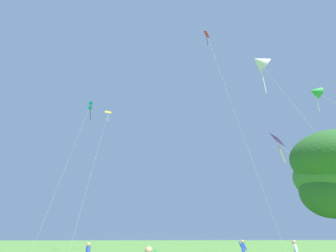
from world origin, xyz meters
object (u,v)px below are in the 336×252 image
kite_red_high (211,48)px  kite_yellow_diamond (106,120)px  kite_green_small (315,92)px  kite_white_distant (260,62)px  kite_teal_box (90,107)px  person_far_back (243,251)px  kite_purple_streamer (279,144)px  tree_right_cluster (333,172)px

kite_red_high → kite_yellow_diamond: bearing=130.0°
kite_green_small → kite_yellow_diamond: 30.81m
kite_white_distant → kite_teal_box: size_ratio=1.05×
kite_teal_box → kite_red_high: bearing=-37.7°
person_far_back → kite_teal_box: bearing=130.9°
kite_purple_streamer → kite_teal_box: size_ratio=0.60×
kite_yellow_diamond → kite_white_distant: bearing=-39.8°
kite_teal_box → person_far_back: 29.94m
kite_green_small → tree_right_cluster: (-0.84, -0.35, -8.07)m
kite_green_small → person_far_back: 16.92m
kite_red_high → person_far_back: bearing=-100.3°
kite_red_high → tree_right_cluster: bearing=-26.7°
kite_white_distant → kite_yellow_diamond: bearing=140.2°
kite_yellow_diamond → tree_right_cluster: (21.84, -20.50, -13.45)m
kite_purple_streamer → person_far_back: 14.93m
kite_purple_streamer → kite_white_distant: bearing=-130.7°
kite_green_small → person_far_back: size_ratio=9.57×
kite_red_high → kite_yellow_diamond: kite_red_high is taller
kite_purple_streamer → kite_yellow_diamond: size_ratio=0.57×
kite_green_small → person_far_back: kite_green_small is taller
kite_red_high → kite_teal_box: kite_red_high is taller
kite_teal_box → person_far_back: kite_teal_box is taller
kite_white_distant → tree_right_cluster: bearing=-62.9°
person_far_back → tree_right_cluster: 10.61m
kite_white_distant → kite_yellow_diamond: size_ratio=0.99×
kite_teal_box → tree_right_cluster: 31.97m
kite_yellow_diamond → tree_right_cluster: 32.83m
kite_purple_streamer → tree_right_cluster: kite_purple_streamer is taller
kite_green_small → tree_right_cluster: kite_green_small is taller
kite_green_small → tree_right_cluster: 8.13m
tree_right_cluster → kite_purple_streamer: bearing=94.6°
kite_purple_streamer → kite_red_high: (-7.51, -1.83, 11.42)m
kite_purple_streamer → kite_yellow_diamond: kite_yellow_diamond is taller
kite_white_distant → tree_right_cluster: (2.05, -4.01, -14.35)m
kite_white_distant → kite_purple_streamer: bearing=49.3°
kite_white_distant → person_far_back: (-6.85, -5.02, -20.04)m
kite_purple_streamer → kite_yellow_diamond: 27.39m
kite_purple_streamer → kite_red_high: size_ratio=0.49×
kite_purple_streamer → kite_teal_box: (-23.44, 10.49, 8.99)m
kite_red_high → tree_right_cluster: size_ratio=2.60×
kite_white_distant → kite_red_high: bearing=180.0°
kite_red_high → tree_right_cluster: 18.31m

